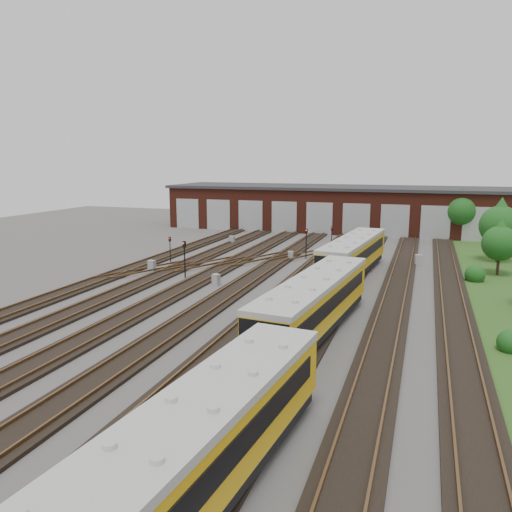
% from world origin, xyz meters
% --- Properties ---
extents(ground, '(120.00, 120.00, 0.00)m').
position_xyz_m(ground, '(0.00, 0.00, 0.00)').
color(ground, '#43413E').
rests_on(ground, ground).
extents(track_network, '(30.40, 70.00, 0.33)m').
position_xyz_m(track_network, '(-0.17, 0.59, 0.11)').
color(track_network, black).
rests_on(track_network, ground).
extents(maintenance_shed, '(51.00, 12.50, 6.35)m').
position_xyz_m(maintenance_shed, '(-0.01, 39.97, 3.20)').
color(maintenance_shed, '#572015').
rests_on(maintenance_shed, ground).
extents(metro_train, '(4.10, 46.88, 3.04)m').
position_xyz_m(metro_train, '(6.00, -5.63, 1.88)').
color(metro_train, black).
rests_on(metro_train, ground).
extents(signal_mast_0, '(0.23, 0.22, 2.63)m').
position_xyz_m(signal_mast_0, '(-11.98, 10.07, 1.70)').
color(signal_mast_0, black).
rests_on(signal_mast_0, ground).
extents(signal_mast_1, '(0.32, 0.31, 3.24)m').
position_xyz_m(signal_mast_1, '(-7.69, 4.80, 2.09)').
color(signal_mast_1, black).
rests_on(signal_mast_1, ground).
extents(signal_mast_2, '(0.25, 0.23, 2.96)m').
position_xyz_m(signal_mast_2, '(2.18, 20.59, 1.88)').
color(signal_mast_2, black).
rests_on(signal_mast_2, ground).
extents(signal_mast_3, '(0.27, 0.25, 3.15)m').
position_xyz_m(signal_mast_3, '(0.28, 16.57, 2.03)').
color(signal_mast_3, black).
rests_on(signal_mast_3, ground).
extents(relay_cabinet_0, '(0.63, 0.54, 1.00)m').
position_xyz_m(relay_cabinet_0, '(-11.84, 6.28, 0.50)').
color(relay_cabinet_0, '#979A9C').
rests_on(relay_cabinet_0, ground).
extents(relay_cabinet_1, '(0.65, 0.57, 0.95)m').
position_xyz_m(relay_cabinet_1, '(-10.53, 23.05, 0.47)').
color(relay_cabinet_1, '#979A9C').
rests_on(relay_cabinet_1, ground).
extents(relay_cabinet_2, '(0.67, 0.60, 0.94)m').
position_xyz_m(relay_cabinet_2, '(-4.08, 3.23, 0.47)').
color(relay_cabinet_2, '#979A9C').
rests_on(relay_cabinet_2, ground).
extents(relay_cabinet_3, '(0.61, 0.54, 0.87)m').
position_xyz_m(relay_cabinet_3, '(-1.10, 15.61, 0.44)').
color(relay_cabinet_3, '#979A9C').
rests_on(relay_cabinet_3, ground).
extents(relay_cabinet_4, '(0.73, 0.65, 1.07)m').
position_xyz_m(relay_cabinet_4, '(11.39, 16.80, 0.53)').
color(relay_cabinet_4, '#979A9C').
rests_on(relay_cabinet_4, ground).
extents(tree_0, '(3.98, 3.98, 6.60)m').
position_xyz_m(tree_0, '(16.00, 35.00, 4.24)').
color(tree_0, black).
rests_on(tree_0, ground).
extents(tree_1, '(3.06, 3.06, 5.08)m').
position_xyz_m(tree_1, '(18.13, 14.63, 3.26)').
color(tree_1, black).
rests_on(tree_1, ground).
extents(tree_2, '(3.94, 3.94, 6.52)m').
position_xyz_m(tree_2, '(18.83, 21.10, 4.19)').
color(tree_2, black).
rests_on(tree_2, ground).
extents(bush_0, '(1.40, 1.40, 1.40)m').
position_xyz_m(bush_0, '(16.51, -4.86, 0.70)').
color(bush_0, '#154714').
rests_on(bush_0, ground).
extents(bush_1, '(1.67, 1.67, 1.67)m').
position_xyz_m(bush_1, '(16.04, 11.58, 0.83)').
color(bush_1, '#154714').
rests_on(bush_1, ground).
extents(bush_2, '(1.20, 1.20, 1.20)m').
position_xyz_m(bush_2, '(19.31, 32.62, 0.60)').
color(bush_2, '#154714').
rests_on(bush_2, ground).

